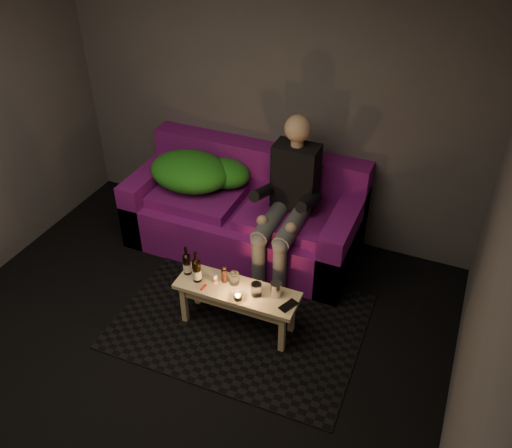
{
  "coord_description": "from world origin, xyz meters",
  "views": [
    {
      "loc": [
        1.69,
        -2.02,
        3.26
      ],
      "look_at": [
        0.21,
        1.42,
        0.56
      ],
      "focal_mm": 38.0,
      "sensor_mm": 36.0,
      "label": 1
    }
  ],
  "objects_px": {
    "person": "(288,198)",
    "beer_bottle_b": "(197,270)",
    "beer_bottle_a": "(187,264)",
    "steel_cup": "(276,289)",
    "coffee_table": "(237,296)",
    "sofa": "(246,214)"
  },
  "relations": [
    {
      "from": "beer_bottle_b",
      "to": "steel_cup",
      "type": "height_order",
      "value": "beer_bottle_b"
    },
    {
      "from": "person",
      "to": "beer_bottle_b",
      "type": "height_order",
      "value": "person"
    },
    {
      "from": "beer_bottle_a",
      "to": "beer_bottle_b",
      "type": "distance_m",
      "value": 0.12
    },
    {
      "from": "beer_bottle_a",
      "to": "person",
      "type": "bearing_deg",
      "value": 58.31
    },
    {
      "from": "coffee_table",
      "to": "steel_cup",
      "type": "bearing_deg",
      "value": 10.38
    },
    {
      "from": "person",
      "to": "steel_cup",
      "type": "relative_size",
      "value": 11.95
    },
    {
      "from": "person",
      "to": "steel_cup",
      "type": "distance_m",
      "value": 0.89
    },
    {
      "from": "sofa",
      "to": "steel_cup",
      "type": "relative_size",
      "value": 17.91
    },
    {
      "from": "person",
      "to": "beer_bottle_a",
      "type": "xyz_separation_m",
      "value": [
        -0.53,
        -0.85,
        -0.24
      ]
    },
    {
      "from": "person",
      "to": "coffee_table",
      "type": "distance_m",
      "value": 0.96
    },
    {
      "from": "beer_bottle_b",
      "to": "steel_cup",
      "type": "distance_m",
      "value": 0.64
    },
    {
      "from": "coffee_table",
      "to": "person",
      "type": "bearing_deg",
      "value": 84.37
    },
    {
      "from": "beer_bottle_b",
      "to": "beer_bottle_a",
      "type": "bearing_deg",
      "value": 157.59
    },
    {
      "from": "sofa",
      "to": "steel_cup",
      "type": "xyz_separation_m",
      "value": [
        0.69,
        -0.99,
        0.13
      ]
    },
    {
      "from": "sofa",
      "to": "person",
      "type": "height_order",
      "value": "person"
    },
    {
      "from": "person",
      "to": "coffee_table",
      "type": "relative_size",
      "value": 1.45
    },
    {
      "from": "person",
      "to": "sofa",
      "type": "bearing_deg",
      "value": 159.92
    },
    {
      "from": "sofa",
      "to": "beer_bottle_b",
      "type": "relative_size",
      "value": 7.65
    },
    {
      "from": "beer_bottle_b",
      "to": "steel_cup",
      "type": "xyz_separation_m",
      "value": [
        0.63,
        0.09,
        -0.04
      ]
    },
    {
      "from": "sofa",
      "to": "beer_bottle_b",
      "type": "distance_m",
      "value": 1.09
    },
    {
      "from": "beer_bottle_a",
      "to": "steel_cup",
      "type": "xyz_separation_m",
      "value": [
        0.74,
        0.04,
        -0.04
      ]
    },
    {
      "from": "sofa",
      "to": "coffee_table",
      "type": "height_order",
      "value": "sofa"
    }
  ]
}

